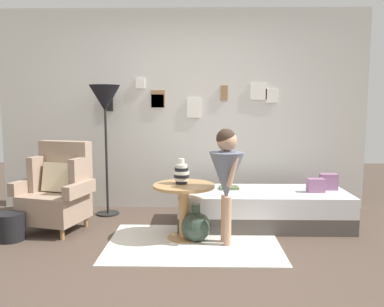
% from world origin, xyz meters
% --- Properties ---
extents(ground_plane, '(12.00, 12.00, 0.00)m').
position_xyz_m(ground_plane, '(0.00, 0.00, 0.00)').
color(ground_plane, '#4C3D33').
extents(gallery_wall, '(4.80, 0.12, 2.60)m').
position_xyz_m(gallery_wall, '(0.00, 1.95, 1.30)').
color(gallery_wall, beige).
rests_on(gallery_wall, ground).
extents(rug, '(1.70, 1.17, 0.01)m').
position_xyz_m(rug, '(0.17, 0.50, 0.01)').
color(rug, silver).
rests_on(rug, ground).
extents(armchair, '(0.86, 0.73, 0.97)m').
position_xyz_m(armchair, '(-1.33, 0.94, 0.44)').
color(armchair, '#9E7042').
rests_on(armchair, ground).
extents(daybed, '(1.90, 0.81, 0.40)m').
position_xyz_m(daybed, '(0.95, 1.13, 0.20)').
color(daybed, '#4C4742').
rests_on(daybed, ground).
extents(pillow_head, '(0.19, 0.12, 0.18)m').
position_xyz_m(pillow_head, '(1.72, 1.22, 0.49)').
color(pillow_head, gray).
rests_on(pillow_head, daybed).
extents(pillow_mid, '(0.19, 0.13, 0.15)m').
position_xyz_m(pillow_mid, '(1.54, 1.08, 0.48)').
color(pillow_mid, gray).
rests_on(pillow_mid, daybed).
extents(side_table, '(0.63, 0.63, 0.57)m').
position_xyz_m(side_table, '(0.07, 0.65, 0.41)').
color(side_table, tan).
rests_on(side_table, ground).
extents(vase_striped, '(0.16, 0.16, 0.26)m').
position_xyz_m(vase_striped, '(0.05, 0.69, 0.68)').
color(vase_striped, black).
rests_on(vase_striped, side_table).
extents(floor_lamp, '(0.38, 0.38, 1.61)m').
position_xyz_m(floor_lamp, '(-0.93, 1.54, 1.39)').
color(floor_lamp, black).
rests_on(floor_lamp, ground).
extents(person_child, '(0.34, 0.34, 1.15)m').
position_xyz_m(person_child, '(0.49, 0.49, 0.74)').
color(person_child, tan).
rests_on(person_child, ground).
extents(book_on_daybed, '(0.23, 0.18, 0.03)m').
position_xyz_m(book_on_daybed, '(0.57, 1.22, 0.42)').
color(book_on_daybed, '#56633E').
rests_on(book_on_daybed, daybed).
extents(demijohn_near, '(0.30, 0.30, 0.39)m').
position_xyz_m(demijohn_near, '(0.20, 0.58, 0.16)').
color(demijohn_near, '#2D3D33').
rests_on(demijohn_near, ground).
extents(magazine_basket, '(0.28, 0.28, 0.28)m').
position_xyz_m(magazine_basket, '(-1.69, 0.57, 0.14)').
color(magazine_basket, black).
rests_on(magazine_basket, ground).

